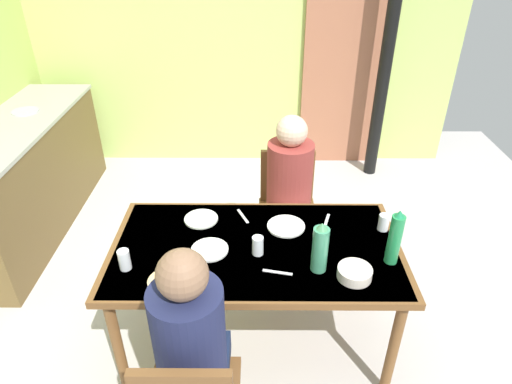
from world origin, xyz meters
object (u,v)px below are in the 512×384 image
chair_far_diner (287,204)px  person_near_diner (190,334)px  serving_bowl_center (355,273)px  kitchen_counter (24,178)px  water_bottle_green_near (320,248)px  dining_table (256,256)px  person_far_diner (290,179)px  water_bottle_green_far (395,238)px

chair_far_diner → person_near_diner: (-0.49, -1.41, 0.28)m
serving_bowl_center → chair_far_diner: bearing=104.7°
kitchen_counter → person_near_diner: person_near_diner is taller
person_near_diner → chair_far_diner: bearing=71.0°
person_near_diner → water_bottle_green_near: size_ratio=2.73×
dining_table → water_bottle_green_near: bearing=-29.7°
person_near_diner → person_far_diner: size_ratio=1.00×
person_far_diner → water_bottle_green_far: size_ratio=2.46×
kitchen_counter → water_bottle_green_far: (2.58, -1.35, 0.43)m
person_near_diner → serving_bowl_center: 0.85m
chair_far_diner → person_near_diner: bearing=71.0°
person_far_diner → water_bottle_green_far: 0.90m
kitchen_counter → water_bottle_green_near: (2.20, -1.41, 0.42)m
person_far_diner → water_bottle_green_near: bearing=96.7°
chair_far_diner → person_far_diner: 0.31m
person_near_diner → serving_bowl_center: person_near_diner is taller
kitchen_counter → chair_far_diner: 2.16m
person_near_diner → person_far_diner: bearing=69.2°
kitchen_counter → serving_bowl_center: size_ratio=11.77×
dining_table → water_bottle_green_far: bearing=-9.7°
serving_bowl_center → person_far_diner: bearing=106.9°
water_bottle_green_near → water_bottle_green_far: size_ratio=0.90×
kitchen_counter → dining_table: 2.26m
chair_far_diner → serving_bowl_center: chair_far_diner is taller
dining_table → serving_bowl_center: (0.48, -0.24, 0.10)m
chair_far_diner → water_bottle_green_near: bearing=95.8°
dining_table → kitchen_counter: bearing=146.9°
person_far_diner → serving_bowl_center: size_ratio=4.53×
person_near_diner → water_bottle_green_far: (0.96, 0.52, 0.10)m
kitchen_counter → chair_far_diner: kitchen_counter is taller
person_far_diner → water_bottle_green_near: person_far_diner is taller
person_far_diner → serving_bowl_center: person_far_diner is taller
water_bottle_green_near → water_bottle_green_far: bearing=9.3°
serving_bowl_center → water_bottle_green_far: bearing=30.3°
dining_table → water_bottle_green_near: (0.31, -0.18, 0.20)m
chair_far_diner → serving_bowl_center: 1.08m
dining_table → serving_bowl_center: bearing=-26.3°
person_near_diner → serving_bowl_center: (0.75, 0.40, -0.02)m
kitchen_counter → person_far_diner: 2.21m
kitchen_counter → chair_far_diner: bearing=-12.2°
chair_far_diner → dining_table: bearing=74.3°
person_far_diner → serving_bowl_center: 0.92m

